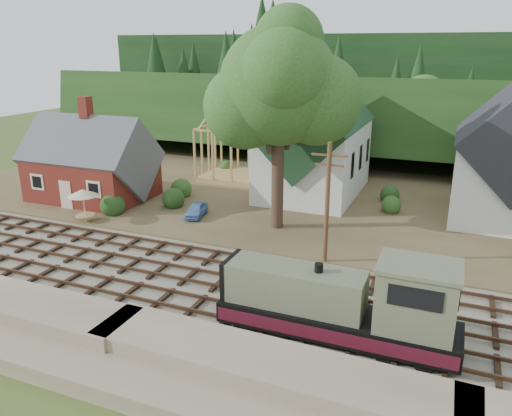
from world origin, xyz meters
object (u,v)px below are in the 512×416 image
at_px(car_green, 75,193).
at_px(patio_set, 83,194).
at_px(locomotive, 346,305).
at_px(car_blue, 196,210).

relative_size(car_green, patio_set, 1.52).
bearing_deg(patio_set, locomotive, -20.73).
height_order(locomotive, car_green, locomotive).
xyz_separation_m(locomotive, car_blue, (-14.96, 12.83, -1.15)).
relative_size(locomotive, car_blue, 3.46).
distance_m(locomotive, car_green, 29.81).
bearing_deg(car_green, patio_set, -144.72).
bearing_deg(car_blue, car_green, 170.44).
height_order(car_green, patio_set, patio_set).
relative_size(locomotive, patio_set, 4.27).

